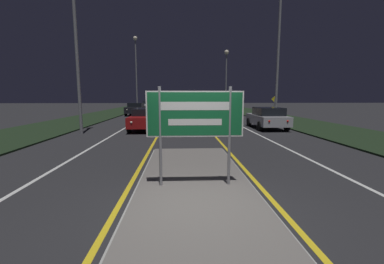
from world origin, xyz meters
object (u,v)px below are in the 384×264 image
Objects in this scene: streetlight_right_far at (226,68)px; car_approaching_1 at (136,109)px; streetlight_left_far at (136,62)px; car_receding_0 at (267,118)px; streetlight_right_near at (279,36)px; highway_sign at (195,118)px; car_approaching_0 at (146,119)px; car_approaching_2 at (149,105)px; streetlight_left_near at (75,16)px; car_receding_1 at (205,110)px; warning_sign at (274,105)px.

streetlight_right_far is 1.92× the size of car_approaching_1.
car_receding_0 is (12.22, -20.72, -6.29)m from streetlight_left_far.
streetlight_right_near is 18.03m from car_approaching_1.
highway_sign is at bearing -101.46° from streetlight_right_far.
car_approaching_0 is at bearing -178.19° from car_receding_0.
car_approaching_2 reaches higher than car_approaching_0.
highway_sign is 37.58m from car_approaching_2.
streetlight_left_near is at bearing -154.56° from car_approaching_0.
streetlight_right_near is at bearing 8.68° from car_approaching_0.
car_approaching_0 is (-2.59, 11.12, -0.98)m from highway_sign.
car_receding_1 is at bearing 83.78° from highway_sign.
car_receding_0 is at bearing -49.75° from car_approaching_1.
warning_sign is at bearing 66.98° from car_receding_0.
streetlight_left_near reaches higher than car_receding_0.
car_approaching_1 is (-11.17, 13.20, 0.01)m from car_receding_0.
streetlight_left_far reaches higher than car_receding_0.
highway_sign is 0.55× the size of car_receding_0.
warning_sign is (14.72, -17.39, 0.59)m from car_approaching_2.
warning_sign reaches higher than car_approaching_0.
car_receding_1 is 0.98× the size of car_approaching_2.
car_receding_1 is at bearing -46.90° from streetlight_left_far.
car_approaching_0 is at bearing -171.32° from streetlight_right_near.
car_receding_0 reaches higher than car_approaching_1.
car_receding_0 is 11.54m from car_receding_1.
car_receding_0 is (-0.99, -1.15, -5.66)m from streetlight_right_near.
streetlight_right_far is 12.37m from warning_sign.
streetlight_right_near is 12.18m from car_receding_1.
streetlight_right_near is 2.38× the size of car_approaching_2.
car_approaching_2 is (0.68, 27.75, -5.85)m from streetlight_left_near.
streetlight_left_far is at bearing 97.93° from car_approaching_1.
streetlight_right_near reaches higher than car_approaching_1.
streetlight_right_far is 1.97× the size of car_approaching_0.
streetlight_left_near is at bearing -166.34° from streetlight_right_near.
streetlight_right_far is 14.39m from car_approaching_2.
car_receding_1 is 7.31m from warning_sign.
streetlight_left_near reaches higher than streetlight_right_near.
highway_sign is 25.20m from car_approaching_1.
streetlight_right_far is at bearing 59.85° from streetlight_left_near.
streetlight_right_far is (12.42, 21.38, -0.50)m from streetlight_left_near.
streetlight_left_far is at bearing 133.10° from car_receding_1.
highway_sign is 12.74m from car_receding_0.
highway_sign is at bearing -77.33° from car_approaching_1.
streetlight_right_far is 1.92× the size of car_receding_1.
streetlight_left_far is 2.31× the size of car_approaching_2.
streetlight_right_near reaches higher than car_approaching_0.
streetlight_left_far is 14.62m from car_receding_1.
warning_sign reaches higher than car_receding_1.
streetlight_right_far is (-0.40, 18.27, -0.29)m from streetlight_right_near.
car_approaching_0 is 0.97× the size of car_approaching_1.
streetlight_right_far is at bearing 65.82° from car_approaching_0.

